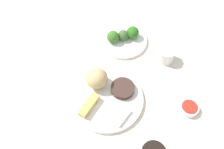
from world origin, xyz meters
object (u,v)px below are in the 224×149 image
(broccoli_plate, at_px, (123,40))
(sauce_ramekin_sweet_and_sour, at_px, (189,108))
(teacup, at_px, (166,55))
(main_plate, at_px, (106,99))

(broccoli_plate, height_order, sauce_ramekin_sweet_and_sour, sauce_ramekin_sweet_and_sour)
(sauce_ramekin_sweet_and_sour, distance_m, teacup, 0.23)
(main_plate, relative_size, sauce_ramekin_sweet_and_sour, 3.94)
(broccoli_plate, bearing_deg, teacup, -169.76)
(main_plate, bearing_deg, teacup, -100.42)
(main_plate, relative_size, broccoli_plate, 1.28)
(broccoli_plate, xyz_separation_m, sauce_ramekin_sweet_and_sour, (-0.38, 0.10, 0.00))
(sauce_ramekin_sweet_and_sour, bearing_deg, broccoli_plate, -14.35)
(main_plate, xyz_separation_m, broccoli_plate, (0.14, -0.26, -0.00))
(main_plate, bearing_deg, broccoli_plate, -61.98)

